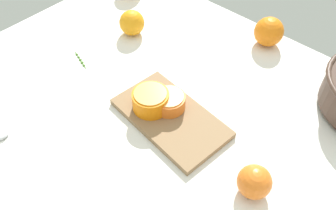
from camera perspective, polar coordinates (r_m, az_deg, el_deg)
The scene contains 8 objects.
ground_plane at distance 83.40cm, azimuth 3.28°, elevation -2.92°, with size 124.57×84.99×3.00cm, color white.
cutting_board at distance 81.36cm, azimuth 0.42°, elevation -2.06°, with size 26.52×14.86×1.52cm, color olive.
orange_half_0 at distance 81.28cm, azimuth 0.16°, elevation 0.59°, with size 7.61×7.61×3.61cm.
orange_half_1 at distance 80.91cm, azimuth -2.81°, elevation 0.79°, with size 8.46×8.46×4.68cm.
loose_orange_0 at distance 103.43cm, azimuth 15.86°, elevation 11.24°, with size 8.09×8.09×8.09cm, color orange.
loose_orange_1 at distance 104.33cm, azimuth -5.81°, elevation 12.99°, with size 7.19×7.19×7.19cm, color orange.
loose_orange_3 at distance 70.86cm, azimuth 13.68°, elevation -11.87°, with size 6.71×6.71×6.71cm, color orange.
herb_sprig_1 at distance 99.21cm, azimuth -13.89°, elevation 7.10°, with size 7.49×2.59×0.91cm.
Camera 1 is at (31.66, -41.95, 63.26)cm, focal length 38.02 mm.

